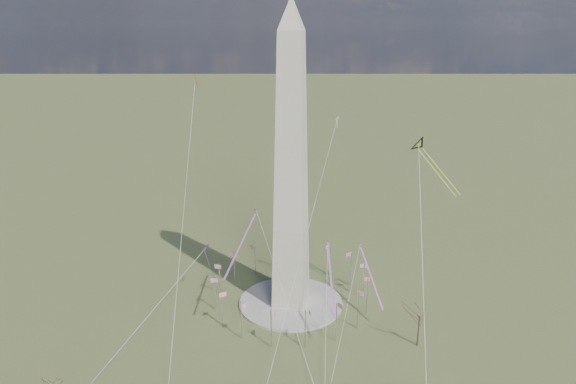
# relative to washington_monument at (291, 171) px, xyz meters

# --- Properties ---
(ground) EXTENTS (2000.00, 2000.00, 0.00)m
(ground) POSITION_rel_washington_monument_xyz_m (0.00, 0.00, -47.95)
(ground) COLOR #4C5128
(ground) RESTS_ON ground
(plaza) EXTENTS (36.00, 36.00, 0.80)m
(plaza) POSITION_rel_washington_monument_xyz_m (0.00, 0.00, -47.55)
(plaza) COLOR #A7A299
(plaza) RESTS_ON ground
(washington_monument) EXTENTS (15.56, 15.56, 100.00)m
(washington_monument) POSITION_rel_washington_monument_xyz_m (0.00, 0.00, 0.00)
(washington_monument) COLOR beige
(washington_monument) RESTS_ON plaza
(flagpole_ring) EXTENTS (54.40, 54.40, 13.00)m
(flagpole_ring) POSITION_rel_washington_monument_xyz_m (-0.00, -0.00, -40.68)
(flagpole_ring) COLOR silver
(flagpole_ring) RESTS_ON ground
(tree_near) EXTENTS (8.72, 8.72, 15.27)m
(tree_near) POSITION_rel_washington_monument_xyz_m (42.76, -15.00, -37.07)
(tree_near) COLOR #3F3026
(tree_near) RESTS_ON ground
(kite_delta_black) EXTENTS (16.23, 15.47, 15.04)m
(kite_delta_black) POSITION_rel_washington_monument_xyz_m (39.67, 4.39, 8.75)
(kite_delta_black) COLOR black
(kite_delta_black) RESTS_ON ground
(kite_diamond_purple) EXTENTS (2.06, 3.25, 9.96)m
(kite_diamond_purple) POSITION_rel_washington_monument_xyz_m (-29.86, -1.40, -30.03)
(kite_diamond_purple) COLOR #451A76
(kite_diamond_purple) RESTS_ON ground
(kite_streamer_left) EXTENTS (7.29, 22.16, 15.54)m
(kite_streamer_left) POSITION_rel_washington_monument_xyz_m (14.69, -9.24, -27.85)
(kite_streamer_left) COLOR #FF3028
(kite_streamer_left) RESTS_ON ground
(kite_streamer_mid) EXTENTS (5.08, 22.32, 15.41)m
(kite_streamer_mid) POSITION_rel_washington_monument_xyz_m (-11.91, -11.77, -17.97)
(kite_streamer_mid) COLOR #FF3028
(kite_streamer_mid) RESTS_ON ground
(kite_streamer_right) EXTENTS (11.01, 19.59, 14.71)m
(kite_streamer_right) POSITION_rel_washington_monument_xyz_m (25.50, 4.47, -33.02)
(kite_streamer_right) COLOR #FF3028
(kite_streamer_right) RESTS_ON ground
(kite_small_red) EXTENTS (1.48, 1.35, 4.08)m
(kite_small_red) POSITION_rel_washington_monument_xyz_m (-44.00, 30.03, 25.66)
(kite_small_red) COLOR #B93615
(kite_small_red) RESTS_ON ground
(kite_small_white) EXTENTS (1.69, 1.61, 4.76)m
(kite_small_white) POSITION_rel_washington_monument_xyz_m (8.25, 44.09, 9.24)
(kite_small_white) COLOR white
(kite_small_white) RESTS_ON ground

